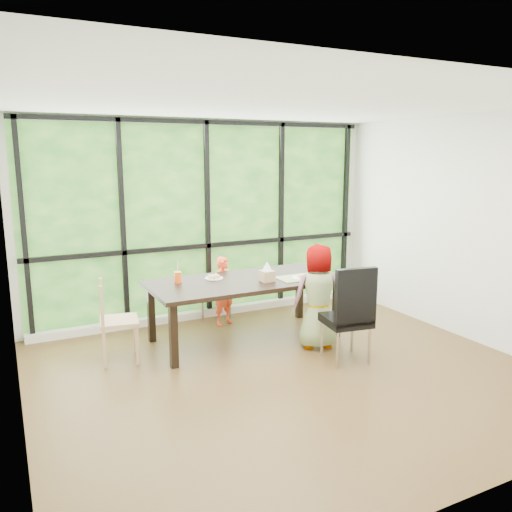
{
  "coord_description": "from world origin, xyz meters",
  "views": [
    {
      "loc": [
        -2.52,
        -4.3,
        2.22
      ],
      "look_at": [
        0.14,
        1.0,
        1.05
      ],
      "focal_mm": 35.85,
      "sensor_mm": 36.0,
      "label": 1
    }
  ],
  "objects_px": {
    "child_toddler": "(224,291)",
    "tissue_box": "(267,276)",
    "dining_table": "(245,310)",
    "orange_cup": "(178,277)",
    "green_cup": "(326,272)",
    "white_mug": "(318,267)",
    "chair_end_beech": "(119,321)",
    "chair_interior_leather": "(346,313)",
    "chair_window_leather": "(213,278)",
    "plate_near": "(302,278)",
    "plate_far": "(214,278)",
    "child_older": "(320,296)"
  },
  "relations": [
    {
      "from": "child_toddler",
      "to": "tissue_box",
      "type": "bearing_deg",
      "value": -96.77
    },
    {
      "from": "dining_table",
      "to": "child_toddler",
      "type": "xyz_separation_m",
      "value": [
        0.0,
        0.65,
        0.08
      ]
    },
    {
      "from": "orange_cup",
      "to": "green_cup",
      "type": "relative_size",
      "value": 1.01
    },
    {
      "from": "white_mug",
      "to": "orange_cup",
      "type": "bearing_deg",
      "value": 174.45
    },
    {
      "from": "child_toddler",
      "to": "green_cup",
      "type": "bearing_deg",
      "value": -66.57
    },
    {
      "from": "chair_end_beech",
      "to": "child_toddler",
      "type": "height_order",
      "value": "child_toddler"
    },
    {
      "from": "chair_interior_leather",
      "to": "chair_window_leather",
      "type": "bearing_deg",
      "value": -63.56
    },
    {
      "from": "plate_near",
      "to": "chair_interior_leather",
      "type": "bearing_deg",
      "value": -86.8
    },
    {
      "from": "plate_far",
      "to": "tissue_box",
      "type": "xyz_separation_m",
      "value": [
        0.52,
        -0.4,
        0.06
      ]
    },
    {
      "from": "chair_interior_leather",
      "to": "child_toddler",
      "type": "distance_m",
      "value": 1.88
    },
    {
      "from": "plate_far",
      "to": "white_mug",
      "type": "bearing_deg",
      "value": -7.12
    },
    {
      "from": "chair_end_beech",
      "to": "white_mug",
      "type": "bearing_deg",
      "value": -80.08
    },
    {
      "from": "chair_end_beech",
      "to": "tissue_box",
      "type": "height_order",
      "value": "chair_end_beech"
    },
    {
      "from": "chair_end_beech",
      "to": "white_mug",
      "type": "xyz_separation_m",
      "value": [
        2.59,
        0.02,
        0.34
      ]
    },
    {
      "from": "child_older",
      "to": "plate_near",
      "type": "xyz_separation_m",
      "value": [
        -0.03,
        0.34,
        0.14
      ]
    },
    {
      "from": "green_cup",
      "to": "white_mug",
      "type": "bearing_deg",
      "value": 69.44
    },
    {
      "from": "plate_far",
      "to": "plate_near",
      "type": "bearing_deg",
      "value": -26.07
    },
    {
      "from": "child_toddler",
      "to": "green_cup",
      "type": "height_order",
      "value": "child_toddler"
    },
    {
      "from": "green_cup",
      "to": "tissue_box",
      "type": "relative_size",
      "value": 0.87
    },
    {
      "from": "chair_interior_leather",
      "to": "child_older",
      "type": "relative_size",
      "value": 0.88
    },
    {
      "from": "child_older",
      "to": "green_cup",
      "type": "relative_size",
      "value": 9.37
    },
    {
      "from": "green_cup",
      "to": "tissue_box",
      "type": "distance_m",
      "value": 0.75
    },
    {
      "from": "chair_window_leather",
      "to": "plate_far",
      "type": "distance_m",
      "value": 0.92
    },
    {
      "from": "white_mug",
      "to": "plate_near",
      "type": "bearing_deg",
      "value": -145.27
    },
    {
      "from": "dining_table",
      "to": "tissue_box",
      "type": "distance_m",
      "value": 0.52
    },
    {
      "from": "dining_table",
      "to": "tissue_box",
      "type": "relative_size",
      "value": 15.25
    },
    {
      "from": "dining_table",
      "to": "green_cup",
      "type": "bearing_deg",
      "value": -19.14
    },
    {
      "from": "orange_cup",
      "to": "tissue_box",
      "type": "height_order",
      "value": "orange_cup"
    },
    {
      "from": "plate_far",
      "to": "white_mug",
      "type": "height_order",
      "value": "white_mug"
    },
    {
      "from": "green_cup",
      "to": "orange_cup",
      "type": "bearing_deg",
      "value": 162.35
    },
    {
      "from": "chair_interior_leather",
      "to": "child_toddler",
      "type": "relative_size",
      "value": 1.18
    },
    {
      "from": "plate_far",
      "to": "tissue_box",
      "type": "bearing_deg",
      "value": -37.27
    },
    {
      "from": "child_toddler",
      "to": "white_mug",
      "type": "xyz_separation_m",
      "value": [
        1.08,
        -0.61,
        0.33
      ]
    },
    {
      "from": "child_older",
      "to": "white_mug",
      "type": "relative_size",
      "value": 14.25
    },
    {
      "from": "plate_near",
      "to": "orange_cup",
      "type": "bearing_deg",
      "value": 161.39
    },
    {
      "from": "chair_window_leather",
      "to": "white_mug",
      "type": "xyz_separation_m",
      "value": [
        1.07,
        -1.01,
        0.25
      ]
    },
    {
      "from": "white_mug",
      "to": "tissue_box",
      "type": "xyz_separation_m",
      "value": [
        -0.87,
        -0.22,
        0.02
      ]
    },
    {
      "from": "chair_end_beech",
      "to": "child_toddler",
      "type": "bearing_deg",
      "value": -57.94
    },
    {
      "from": "chair_window_leather",
      "to": "chair_end_beech",
      "type": "relative_size",
      "value": 1.2
    },
    {
      "from": "dining_table",
      "to": "plate_far",
      "type": "relative_size",
      "value": 10.41
    },
    {
      "from": "dining_table",
      "to": "child_toddler",
      "type": "bearing_deg",
      "value": 90.0
    },
    {
      "from": "child_toddler",
      "to": "plate_near",
      "type": "distance_m",
      "value": 1.15
    },
    {
      "from": "chair_window_leather",
      "to": "chair_interior_leather",
      "type": "xyz_separation_m",
      "value": [
        0.69,
        -2.14,
        0.0
      ]
    },
    {
      "from": "green_cup",
      "to": "tissue_box",
      "type": "height_order",
      "value": "green_cup"
    },
    {
      "from": "chair_end_beech",
      "to": "child_older",
      "type": "bearing_deg",
      "value": -96.38
    },
    {
      "from": "plate_far",
      "to": "plate_near",
      "type": "xyz_separation_m",
      "value": [
        0.96,
        -0.47,
        0.0
      ]
    },
    {
      "from": "child_toddler",
      "to": "orange_cup",
      "type": "distance_m",
      "value": 0.95
    },
    {
      "from": "dining_table",
      "to": "chair_end_beech",
      "type": "distance_m",
      "value": 1.51
    },
    {
      "from": "tissue_box",
      "to": "chair_interior_leather",
      "type": "bearing_deg",
      "value": -61.62
    },
    {
      "from": "child_older",
      "to": "green_cup",
      "type": "distance_m",
      "value": 0.43
    }
  ]
}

